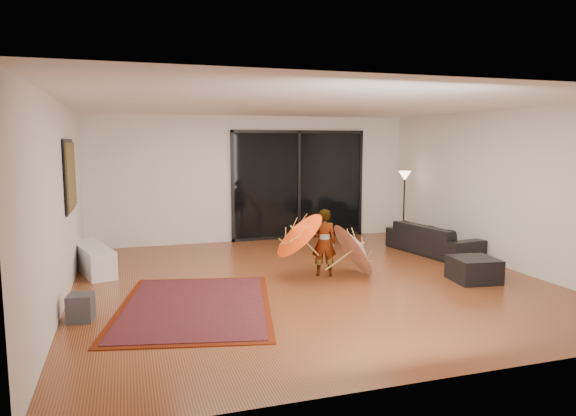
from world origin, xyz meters
name	(u,v)px	position (x,y,z in m)	size (l,w,h in m)	color
floor	(309,281)	(0.00, 0.00, 0.00)	(7.00, 7.00, 0.00)	brown
ceiling	(310,105)	(0.00, 0.00, 2.70)	(7.00, 7.00, 0.00)	white
wall_back	(255,179)	(0.00, 3.50, 1.35)	(7.00, 7.00, 0.00)	silver
wall_front	(446,233)	(0.00, -3.50, 1.35)	(7.00, 7.00, 0.00)	silver
wall_left	(61,203)	(-3.50, 0.00, 1.35)	(7.00, 7.00, 0.00)	silver
wall_right	(500,188)	(3.50, 0.00, 1.35)	(7.00, 7.00, 0.00)	silver
sliding_door	(299,185)	(1.00, 3.47, 1.20)	(3.06, 0.07, 2.40)	black
painting	(70,175)	(-3.46, 1.00, 1.65)	(0.04, 1.28, 1.08)	black
media_console	(93,258)	(-3.25, 1.65, 0.22)	(0.40, 1.59, 0.44)	white
speaker	(81,308)	(-3.25, -0.86, 0.16)	(0.29, 0.29, 0.33)	#424244
persian_rug	(195,306)	(-1.87, -0.74, 0.01)	(2.50, 3.08, 0.02)	#571907
sofa	(433,239)	(2.95, 1.13, 0.29)	(1.96, 0.77, 0.57)	black
ottoman	(474,270)	(2.42, -0.79, 0.19)	(0.65, 0.65, 0.37)	black
floor_lamp	(404,186)	(3.10, 2.51, 1.20)	(0.26, 0.26, 1.52)	black
child	(324,243)	(0.32, 0.22, 0.54)	(0.40, 0.26, 1.09)	#999999
parasol_orange	(292,233)	(-0.23, 0.17, 0.73)	(0.78, 0.92, 0.90)	#FF460D
parasol_white	(362,245)	(0.92, 0.07, 0.50)	(0.67, 0.98, 0.99)	silver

